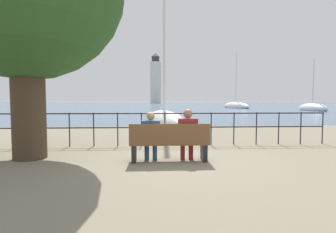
{
  "coord_description": "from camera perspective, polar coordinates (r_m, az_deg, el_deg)",
  "views": [
    {
      "loc": [
        -0.39,
        -6.1,
        1.43
      ],
      "look_at": [
        0.0,
        0.5,
        1.03
      ],
      "focal_mm": 28.0,
      "sensor_mm": 36.0,
      "label": 1
    }
  ],
  "objects": [
    {
      "name": "sailboat_2",
      "position": [
        14.63,
        -0.82,
        -0.71
      ],
      "size": [
        2.82,
        5.88,
        11.63
      ],
      "rotation": [
        0.0,
        0.0,
        0.22
      ],
      "color": "white",
      "rests_on": "ground_plane"
    },
    {
      "name": "promenade_railing",
      "position": [
        8.31,
        -0.68,
        -1.57
      ],
      "size": [
        10.46,
        0.04,
        1.05
      ],
      "color": "black",
      "rests_on": "ground_plane"
    },
    {
      "name": "sailboat_0",
      "position": [
        41.7,
        28.94,
        1.56
      ],
      "size": [
        2.16,
        5.81,
        7.61
      ],
      "rotation": [
        0.0,
        0.0,
        0.01
      ],
      "color": "silver",
      "rests_on": "ground_plane"
    },
    {
      "name": "harbor_water",
      "position": [
        164.58,
        -3.26,
        3.02
      ],
      "size": [
        600.0,
        300.0,
        0.01
      ],
      "color": "#47607A",
      "rests_on": "ground_plane"
    },
    {
      "name": "ground_plane",
      "position": [
        6.28,
        0.27,
        -9.66
      ],
      "size": [
        1000.0,
        1000.0,
        0.0
      ],
      "primitive_type": "plane",
      "color": "#7A705B"
    },
    {
      "name": "park_bench",
      "position": [
        6.13,
        0.31,
        -5.84
      ],
      "size": [
        1.85,
        0.45,
        0.9
      ],
      "color": "brown",
      "rests_on": "ground_plane"
    },
    {
      "name": "seated_person_left",
      "position": [
        6.17,
        -3.79,
        -3.85
      ],
      "size": [
        0.43,
        0.35,
        1.16
      ],
      "color": "navy",
      "rests_on": "ground_plane"
    },
    {
      "name": "sailboat_1",
      "position": [
        49.97,
        14.52,
        2.18
      ],
      "size": [
        3.53,
        8.98,
        10.59
      ],
      "rotation": [
        0.0,
        0.0,
        0.19
      ],
      "color": "white",
      "rests_on": "ground_plane"
    },
    {
      "name": "seated_person_right",
      "position": [
        6.22,
        4.29,
        -3.46
      ],
      "size": [
        0.45,
        0.35,
        1.23
      ],
      "color": "maroon",
      "rests_on": "ground_plane"
    },
    {
      "name": "harbor_lighthouse",
      "position": [
        138.47,
        -2.72,
        7.95
      ],
      "size": [
        5.71,
        5.71,
        26.1
      ],
      "color": "silver",
      "rests_on": "ground_plane"
    }
  ]
}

